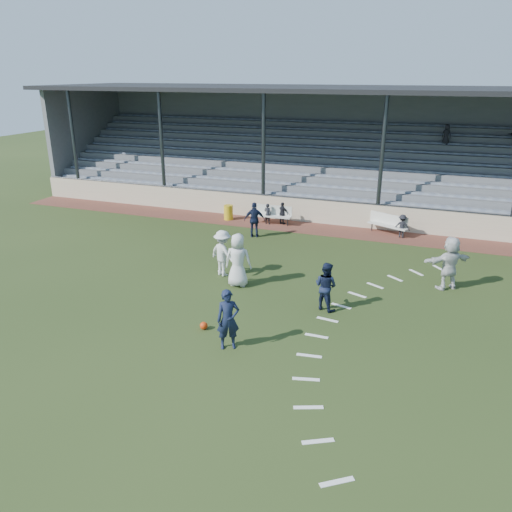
{
  "coord_description": "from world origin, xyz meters",
  "views": [
    {
      "loc": [
        5.71,
        -12.84,
        7.35
      ],
      "look_at": [
        0.0,
        2.5,
        1.3
      ],
      "focal_mm": 35.0,
      "sensor_mm": 36.0,
      "label": 1
    }
  ],
  "objects": [
    {
      "name": "player_navy_mid",
      "position": [
        2.65,
        1.87,
        0.81
      ],
      "size": [
        0.96,
        0.86,
        1.63
      ],
      "primitive_type": "imported",
      "rotation": [
        0.0,
        0.0,
        2.78
      ],
      "color": "#131B35",
      "rests_on": "ground"
    },
    {
      "name": "grandstand",
      "position": [
        0.01,
        16.26,
        2.2
      ],
      "size": [
        34.6,
        9.0,
        6.61
      ],
      "color": "slate",
      "rests_on": "ground"
    },
    {
      "name": "bench_left",
      "position": [
        -2.1,
        10.56,
        0.58
      ],
      "size": [
        2.01,
        0.49,
        0.95
      ],
      "rotation": [
        0.0,
        0.0,
        0.02
      ],
      "color": "silver",
      "rests_on": "cinder_track"
    },
    {
      "name": "player_white_wing",
      "position": [
        -1.68,
        3.38,
        0.89
      ],
      "size": [
        1.32,
        1.05,
        1.79
      ],
      "primitive_type": "imported",
      "rotation": [
        0.0,
        0.0,
        2.75
      ],
      "color": "silver",
      "rests_on": "ground"
    },
    {
      "name": "sub_right",
      "position": [
        4.32,
        10.54,
        0.57
      ],
      "size": [
        0.73,
        0.45,
        1.1
      ],
      "primitive_type": "imported",
      "rotation": [
        0.0,
        0.0,
        3.08
      ],
      "color": "black",
      "rests_on": "cinder_track"
    },
    {
      "name": "cinder_track",
      "position": [
        0.0,
        10.5,
        0.01
      ],
      "size": [
        34.0,
        2.0,
        0.02
      ],
      "primitive_type": "cube",
      "color": "#5A2D24",
      "rests_on": "ground"
    },
    {
      "name": "football",
      "position": [
        -0.47,
        -0.78,
        0.12
      ],
      "size": [
        0.24,
        0.24,
        0.24
      ],
      "primitive_type": "sphere",
      "color": "red",
      "rests_on": "ground"
    },
    {
      "name": "player_navy_lead",
      "position": [
        0.66,
        -1.5,
        0.88
      ],
      "size": [
        0.77,
        0.68,
        1.76
      ],
      "primitive_type": "imported",
      "rotation": [
        0.0,
        0.0,
        0.52
      ],
      "color": "#131B35",
      "rests_on": "ground"
    },
    {
      "name": "player_white_lead",
      "position": [
        -0.76,
        2.66,
        0.99
      ],
      "size": [
        1.05,
        0.78,
        1.97
      ],
      "primitive_type": "imported",
      "rotation": [
        0.0,
        0.0,
        3.3
      ],
      "color": "silver",
      "rests_on": "ground"
    },
    {
      "name": "sub_left_far",
      "position": [
        -1.6,
        10.65,
        0.59
      ],
      "size": [
        0.72,
        0.45,
        1.14
      ],
      "primitive_type": "imported",
      "rotation": [
        0.0,
        0.0,
        2.87
      ],
      "color": "black",
      "rests_on": "cinder_track"
    },
    {
      "name": "ground",
      "position": [
        0.0,
        0.0,
        0.0
      ],
      "size": [
        90.0,
        90.0,
        0.0
      ],
      "primitive_type": "plane",
      "color": "#273716",
      "rests_on": "ground"
    },
    {
      "name": "sub_left_near",
      "position": [
        -2.31,
        10.42,
        0.55
      ],
      "size": [
        0.43,
        0.32,
        1.07
      ],
      "primitive_type": "imported",
      "rotation": [
        0.0,
        0.0,
        2.96
      ],
      "color": "black",
      "rests_on": "cinder_track"
    },
    {
      "name": "bench_right",
      "position": [
        3.64,
        10.9,
        0.58
      ],
      "size": [
        1.99,
        1.23,
        0.95
      ],
      "rotation": [
        0.0,
        0.0,
        -0.41
      ],
      "color": "silver",
      "rests_on": "cinder_track"
    },
    {
      "name": "penalty_arc",
      "position": [
        4.12,
        0.0,
        0.01
      ],
      "size": [
        3.89,
        14.63,
        0.01
      ],
      "color": "white",
      "rests_on": "ground"
    },
    {
      "name": "player_white_back",
      "position": [
        6.4,
        5.04,
        0.98
      ],
      "size": [
        1.82,
        1.52,
        1.96
      ],
      "primitive_type": "imported",
      "rotation": [
        0.0,
        0.0,
        3.75
      ],
      "color": "silver",
      "rests_on": "ground"
    },
    {
      "name": "retaining_wall",
      "position": [
        0.0,
        11.55,
        0.6
      ],
      "size": [
        34.0,
        0.18,
        1.2
      ],
      "primitive_type": "cube",
      "color": "beige",
      "rests_on": "ground"
    },
    {
      "name": "player_navy_wing",
      "position": [
        -2.21,
        8.25,
        0.83
      ],
      "size": [
        1.05,
        0.66,
        1.67
      ],
      "primitive_type": "imported",
      "rotation": [
        0.0,
        0.0,
        3.43
      ],
      "color": "#131B35",
      "rests_on": "ground"
    },
    {
      "name": "trash_bin",
      "position": [
        -4.52,
        10.48,
        0.4
      ],
      "size": [
        0.48,
        0.48,
        0.77
      ],
      "primitive_type": "cylinder",
      "color": "gold",
      "rests_on": "cinder_track"
    }
  ]
}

